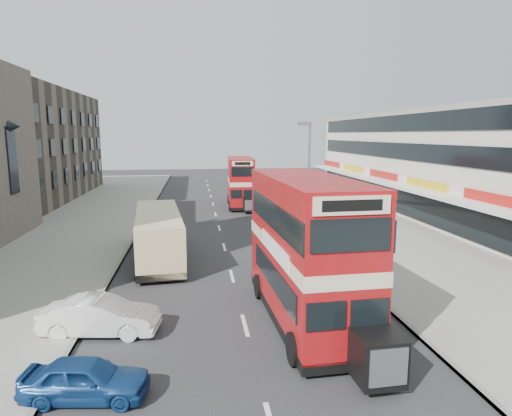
{
  "coord_description": "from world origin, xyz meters",
  "views": [
    {
      "loc": [
        -1.76,
        -13.89,
        7.24
      ],
      "look_at": [
        0.86,
        5.11,
        4.03
      ],
      "focal_mm": 31.06,
      "sensor_mm": 36.0,
      "label": 1
    }
  ],
  "objects_px": {
    "pedestrian_far": "(290,195)",
    "cyclist": "(275,220)",
    "bus_main": "(307,250)",
    "street_lamp": "(308,168)",
    "car_left_front": "(100,316)",
    "bus_second": "(241,182)",
    "car_right_b": "(287,217)",
    "coach": "(158,233)",
    "car_right_a": "(296,227)",
    "car_right_c": "(262,194)",
    "car_left_near": "(86,379)",
    "pedestrian_near": "(330,222)"
  },
  "relations": [
    {
      "from": "pedestrian_near",
      "to": "pedestrian_far",
      "type": "relative_size",
      "value": 1.14
    },
    {
      "from": "coach",
      "to": "car_right_a",
      "type": "relative_size",
      "value": 2.25
    },
    {
      "from": "cyclist",
      "to": "pedestrian_far",
      "type": "bearing_deg",
      "value": 77.48
    },
    {
      "from": "car_right_b",
      "to": "car_left_front",
      "type": "bearing_deg",
      "value": -33.75
    },
    {
      "from": "coach",
      "to": "car_left_front",
      "type": "distance_m",
      "value": 9.99
    },
    {
      "from": "car_right_b",
      "to": "bus_main",
      "type": "bearing_deg",
      "value": -12.84
    },
    {
      "from": "car_left_near",
      "to": "car_right_a",
      "type": "distance_m",
      "value": 21.25
    },
    {
      "from": "pedestrian_near",
      "to": "bus_second",
      "type": "bearing_deg",
      "value": -95.14
    },
    {
      "from": "car_left_near",
      "to": "car_right_c",
      "type": "distance_m",
      "value": 38.05
    },
    {
      "from": "car_left_near",
      "to": "car_right_c",
      "type": "bearing_deg",
      "value": -8.27
    },
    {
      "from": "car_left_near",
      "to": "car_right_a",
      "type": "relative_size",
      "value": 0.78
    },
    {
      "from": "bus_main",
      "to": "street_lamp",
      "type": "bearing_deg",
      "value": -107.04
    },
    {
      "from": "bus_second",
      "to": "coach",
      "type": "xyz_separation_m",
      "value": [
        -6.71,
        -18.32,
        -0.98
      ]
    },
    {
      "from": "car_right_c",
      "to": "pedestrian_far",
      "type": "xyz_separation_m",
      "value": [
        2.44,
        -3.54,
        0.31
      ]
    },
    {
      "from": "pedestrian_far",
      "to": "car_left_near",
      "type": "bearing_deg",
      "value": -119.47
    },
    {
      "from": "bus_main",
      "to": "car_left_near",
      "type": "relative_size",
      "value": 2.88
    },
    {
      "from": "car_right_c",
      "to": "cyclist",
      "type": "xyz_separation_m",
      "value": [
        -1.21,
        -14.99,
        -0.07
      ]
    },
    {
      "from": "car_right_c",
      "to": "pedestrian_far",
      "type": "height_order",
      "value": "pedestrian_far"
    },
    {
      "from": "car_left_near",
      "to": "car_left_front",
      "type": "height_order",
      "value": "car_left_front"
    },
    {
      "from": "street_lamp",
      "to": "cyclist",
      "type": "relative_size",
      "value": 4.22
    },
    {
      "from": "bus_main",
      "to": "car_right_a",
      "type": "xyz_separation_m",
      "value": [
        2.96,
        14.43,
        -2.24
      ]
    },
    {
      "from": "coach",
      "to": "car_left_near",
      "type": "height_order",
      "value": "coach"
    },
    {
      "from": "street_lamp",
      "to": "car_right_b",
      "type": "bearing_deg",
      "value": 114.26
    },
    {
      "from": "pedestrian_far",
      "to": "cyclist",
      "type": "distance_m",
      "value": 12.03
    },
    {
      "from": "bus_main",
      "to": "car_right_b",
      "type": "xyz_separation_m",
      "value": [
        3.1,
        18.21,
        -2.23
      ]
    },
    {
      "from": "bus_second",
      "to": "cyclist",
      "type": "bearing_deg",
      "value": 101.09
    },
    {
      "from": "car_left_near",
      "to": "car_right_a",
      "type": "xyz_separation_m",
      "value": [
        10.23,
        18.63,
        0.05
      ]
    },
    {
      "from": "car_left_near",
      "to": "cyclist",
      "type": "height_order",
      "value": "cyclist"
    },
    {
      "from": "car_left_near",
      "to": "pedestrian_near",
      "type": "bearing_deg",
      "value": -27.58
    },
    {
      "from": "bus_main",
      "to": "coach",
      "type": "distance_m",
      "value": 11.75
    },
    {
      "from": "bus_second",
      "to": "car_left_front",
      "type": "height_order",
      "value": "bus_second"
    },
    {
      "from": "bus_second",
      "to": "car_left_front",
      "type": "bearing_deg",
      "value": 76.82
    },
    {
      "from": "car_right_c",
      "to": "bus_main",
      "type": "bearing_deg",
      "value": 1.84
    },
    {
      "from": "bus_main",
      "to": "pedestrian_near",
      "type": "bearing_deg",
      "value": -113.55
    },
    {
      "from": "car_left_front",
      "to": "cyclist",
      "type": "relative_size",
      "value": 2.18
    },
    {
      "from": "car_right_c",
      "to": "cyclist",
      "type": "bearing_deg",
      "value": 2.73
    },
    {
      "from": "car_right_b",
      "to": "car_right_c",
      "type": "bearing_deg",
      "value": 176.69
    },
    {
      "from": "car_right_c",
      "to": "car_left_near",
      "type": "bearing_deg",
      "value": -8.5
    },
    {
      "from": "bus_main",
      "to": "cyclist",
      "type": "distance_m",
      "value": 17.66
    },
    {
      "from": "car_left_front",
      "to": "pedestrian_far",
      "type": "relative_size",
      "value": 2.44
    },
    {
      "from": "bus_second",
      "to": "coach",
      "type": "height_order",
      "value": "bus_second"
    },
    {
      "from": "bus_main",
      "to": "car_right_c",
      "type": "xyz_separation_m",
      "value": [
        3.14,
        32.41,
        -2.18
      ]
    },
    {
      "from": "car_right_b",
      "to": "cyclist",
      "type": "height_order",
      "value": "cyclist"
    },
    {
      "from": "street_lamp",
      "to": "car_left_near",
      "type": "xyz_separation_m",
      "value": [
        -11.4,
        -20.13,
        -4.19
      ]
    },
    {
      "from": "car_right_a",
      "to": "car_right_b",
      "type": "relative_size",
      "value": 0.94
    },
    {
      "from": "coach",
      "to": "cyclist",
      "type": "height_order",
      "value": "coach"
    },
    {
      "from": "bus_main",
      "to": "car_left_front",
      "type": "bearing_deg",
      "value": -2.0
    },
    {
      "from": "car_right_a",
      "to": "pedestrian_near",
      "type": "bearing_deg",
      "value": 62.68
    },
    {
      "from": "coach",
      "to": "bus_main",
      "type": "bearing_deg",
      "value": -62.7
    },
    {
      "from": "pedestrian_near",
      "to": "pedestrian_far",
      "type": "xyz_separation_m",
      "value": [
        0.41,
        15.42,
        -0.12
      ]
    }
  ]
}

